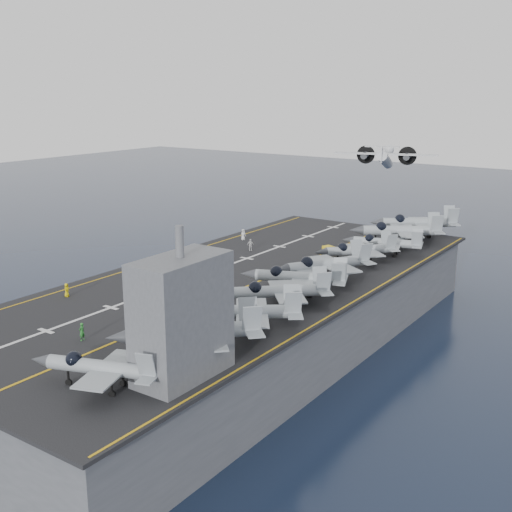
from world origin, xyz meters
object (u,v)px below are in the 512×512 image
Objects in this scene: island_superstructure at (182,303)px; tow_cart_a at (173,311)px; transport_plane at (385,160)px; fighter_jet_0 at (103,366)px.

tow_cart_a is (-12.43, 12.33, -6.85)m from island_superstructure.
tow_cart_a is 80.50m from transport_plane.
island_superstructure is 0.97× the size of fighter_jet_0.
transport_plane is (-7.42, 79.39, 11.09)m from tow_cart_a.
tow_cart_a is (-8.19, 18.71, -1.66)m from fighter_jet_0.
island_superstructure is at bearing -44.76° from tow_cart_a.
transport_plane reaches higher than fighter_jet_0.
island_superstructure is 6.04× the size of tow_cart_a.
transport_plane reaches higher than tow_cart_a.
island_superstructure is 9.26m from fighter_jet_0.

